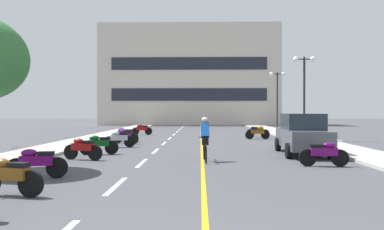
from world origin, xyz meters
TOP-DOWN VIEW (x-y plane):
  - ground_plane at (0.00, 21.00)m, footprint 140.00×140.00m
  - curb_left at (-7.20, 24.00)m, footprint 2.40×72.00m
  - curb_right at (7.20, 24.00)m, footprint 2.40×72.00m
  - lane_dash_1 at (-2.00, 6.00)m, footprint 0.14×2.20m
  - lane_dash_2 at (-2.00, 10.00)m, footprint 0.14×2.20m
  - lane_dash_3 at (-2.00, 14.00)m, footprint 0.14×2.20m
  - lane_dash_4 at (-2.00, 18.00)m, footprint 0.14×2.20m
  - lane_dash_5 at (-2.00, 22.00)m, footprint 0.14×2.20m
  - lane_dash_6 at (-2.00, 26.00)m, footprint 0.14×2.20m
  - lane_dash_7 at (-2.00, 30.00)m, footprint 0.14×2.20m
  - lane_dash_8 at (-2.00, 34.00)m, footprint 0.14×2.20m
  - lane_dash_9 at (-2.00, 38.00)m, footprint 0.14×2.20m
  - lane_dash_10 at (-2.00, 42.00)m, footprint 0.14×2.20m
  - lane_dash_11 at (-2.00, 46.00)m, footprint 0.14×2.20m
  - centre_line_yellow at (0.25, 24.00)m, footprint 0.12×66.00m
  - office_building at (-1.37, 48.46)m, footprint 25.21×7.04m
  - street_lamp_mid at (7.01, 20.35)m, footprint 1.46×0.36m
  - street_lamp_far at (7.28, 29.69)m, footprint 1.46×0.36m
  - parked_car_near at (4.70, 12.74)m, footprint 2.13×4.30m
  - motorcycle_1 at (-4.16, 4.83)m, footprint 1.69×0.62m
  - motorcycle_2 at (-4.50, 6.89)m, footprint 1.68×0.64m
  - motorcycle_3 at (4.48, 9.35)m, footprint 1.70×0.60m
  - motorcycle_4 at (-4.47, 10.75)m, footprint 1.66×0.72m
  - motorcycle_5 at (-4.34, 12.51)m, footprint 1.69×0.61m
  - motorcycle_6 at (-4.16, 15.64)m, footprint 1.69×0.60m
  - motorcycle_7 at (-4.27, 17.76)m, footprint 1.64×0.78m
  - motorcycle_8 at (-4.65, 19.32)m, footprint 1.68×0.64m
  - motorcycle_9 at (4.14, 21.44)m, footprint 1.70×0.60m
  - motorcycle_10 at (4.45, 23.17)m, footprint 1.65×0.77m
  - motorcycle_11 at (-4.62, 25.77)m, footprint 1.70×0.60m
  - cyclist_rider at (0.35, 10.53)m, footprint 0.42×1.77m

SIDE VIEW (x-z plane):
  - ground_plane at x=0.00m, z-range 0.00..0.00m
  - lane_dash_1 at x=-2.00m, z-range 0.00..0.01m
  - lane_dash_2 at x=-2.00m, z-range 0.00..0.01m
  - lane_dash_3 at x=-2.00m, z-range 0.00..0.01m
  - lane_dash_4 at x=-2.00m, z-range 0.00..0.01m
  - lane_dash_5 at x=-2.00m, z-range 0.00..0.01m
  - lane_dash_6 at x=-2.00m, z-range 0.00..0.01m
  - lane_dash_7 at x=-2.00m, z-range 0.00..0.01m
  - lane_dash_8 at x=-2.00m, z-range 0.00..0.01m
  - lane_dash_9 at x=-2.00m, z-range 0.00..0.01m
  - lane_dash_10 at x=-2.00m, z-range 0.00..0.01m
  - lane_dash_11 at x=-2.00m, z-range 0.00..0.01m
  - centre_line_yellow at x=0.25m, z-range 0.00..0.01m
  - curb_left at x=-7.20m, z-range 0.00..0.12m
  - curb_right at x=7.20m, z-range 0.00..0.12m
  - motorcycle_1 at x=-4.16m, z-range 0.01..0.93m
  - motorcycle_2 at x=-4.50m, z-range 0.01..0.93m
  - motorcycle_3 at x=4.48m, z-range 0.01..0.93m
  - motorcycle_4 at x=-4.47m, z-range 0.01..0.93m
  - motorcycle_5 at x=-4.34m, z-range 0.01..0.93m
  - motorcycle_6 at x=-4.16m, z-range 0.01..0.93m
  - motorcycle_7 at x=-4.27m, z-range 0.01..0.93m
  - motorcycle_8 at x=-4.65m, z-range 0.01..0.93m
  - motorcycle_9 at x=4.14m, z-range 0.01..0.93m
  - motorcycle_10 at x=4.45m, z-range 0.01..0.93m
  - motorcycle_11 at x=-4.62m, z-range 0.01..0.93m
  - cyclist_rider at x=0.35m, z-range 0.03..1.74m
  - parked_car_near at x=4.70m, z-range 0.01..1.83m
  - street_lamp_mid at x=7.01m, z-range 1.34..6.76m
  - street_lamp_far at x=7.28m, z-range 1.35..6.78m
  - office_building at x=-1.37m, z-range 0.00..14.09m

